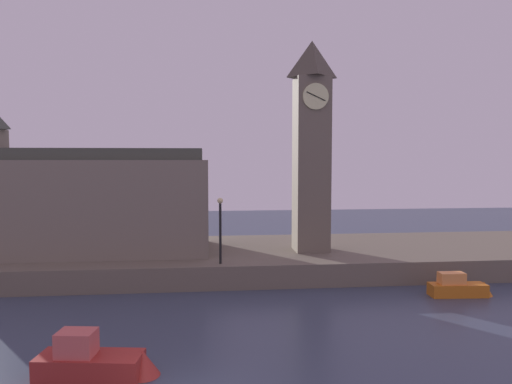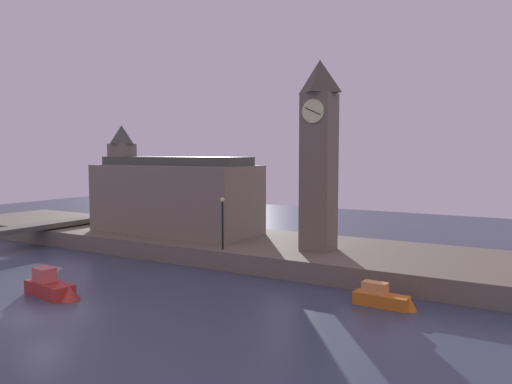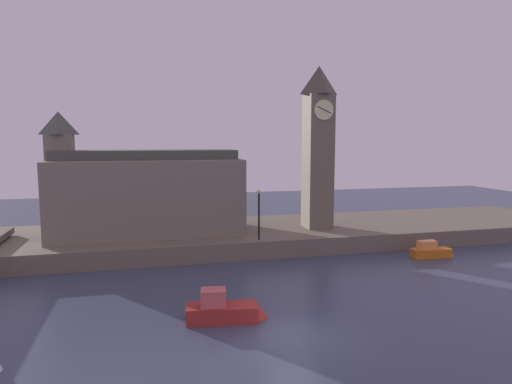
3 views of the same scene
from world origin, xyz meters
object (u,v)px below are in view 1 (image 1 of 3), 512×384
parliament_hall (88,201)px  boat_dinghy_red (99,362)px  streetlamp (220,223)px  clock_tower (311,144)px  boat_patrol_orange (462,287)px

parliament_hall → boat_dinghy_red: 18.11m
streetlamp → parliament_hall: bearing=152.0°
streetlamp → boat_dinghy_red: (-4.86, -12.13, -3.48)m
parliament_hall → streetlamp: size_ratio=3.89×
clock_tower → boat_dinghy_red: clock_tower is taller
parliament_hall → boat_patrol_orange: (23.24, -8.35, -4.59)m
clock_tower → boat_patrol_orange: clock_tower is taller
clock_tower → streetlamp: bearing=-150.5°
boat_dinghy_red → boat_patrol_orange: 20.82m
clock_tower → boat_dinghy_red: size_ratio=3.21×
streetlamp → boat_patrol_orange: bearing=-13.9°
parliament_hall → clock_tower: bearing=-4.1°
parliament_hall → streetlamp: parliament_hall is taller
boat_dinghy_red → boat_patrol_orange: bearing=24.6°
clock_tower → streetlamp: 9.13m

